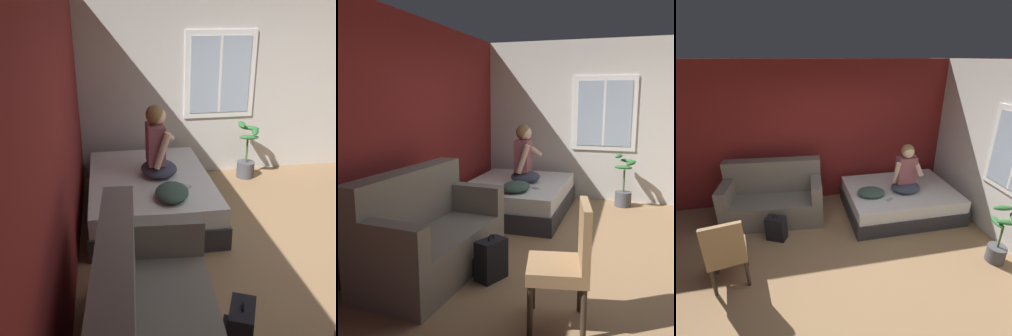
% 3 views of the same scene
% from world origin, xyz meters
% --- Properties ---
extents(ground_plane, '(40.00, 40.00, 0.00)m').
position_xyz_m(ground_plane, '(0.00, 0.00, 0.00)').
color(ground_plane, '#93704C').
extents(wall_back_accent, '(10.06, 0.16, 2.70)m').
position_xyz_m(wall_back_accent, '(0.00, 2.51, 1.35)').
color(wall_back_accent, maroon).
rests_on(wall_back_accent, ground).
extents(wall_side_with_window, '(0.19, 6.25, 2.70)m').
position_xyz_m(wall_side_with_window, '(2.61, 0.01, 1.35)').
color(wall_side_with_window, silver).
rests_on(wall_side_with_window, ground).
extents(bed, '(2.00, 1.49, 0.48)m').
position_xyz_m(bed, '(1.37, 1.58, 0.24)').
color(bed, '#2D2D33').
rests_on(bed, ground).
extents(couch, '(1.76, 0.94, 1.04)m').
position_xyz_m(couch, '(-0.93, 1.84, 0.39)').
color(couch, slate).
rests_on(couch, ground).
extents(person_seated, '(0.53, 0.45, 0.88)m').
position_xyz_m(person_seated, '(1.40, 1.47, 0.84)').
color(person_seated, '#383D51').
rests_on(person_seated, bed).
extents(backpack, '(0.35, 0.32, 0.46)m').
position_xyz_m(backpack, '(-0.89, 1.19, 0.19)').
color(backpack, black).
rests_on(backpack, ground).
extents(throw_pillow, '(0.53, 0.44, 0.14)m').
position_xyz_m(throw_pillow, '(0.75, 1.41, 0.55)').
color(throw_pillow, '#385147').
rests_on(throw_pillow, bed).
extents(cell_phone, '(0.15, 0.14, 0.01)m').
position_xyz_m(cell_phone, '(1.02, 1.20, 0.48)').
color(cell_phone, '#B7B7BC').
rests_on(cell_phone, bed).
extents(potted_plant, '(0.39, 0.37, 0.85)m').
position_xyz_m(potted_plant, '(2.21, 0.02, 0.30)').
color(potted_plant, '#4C4C51').
rests_on(potted_plant, ground).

